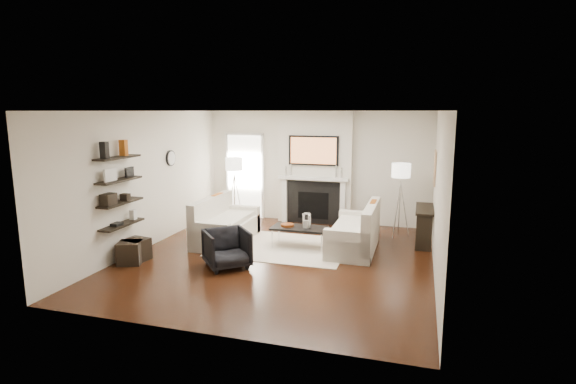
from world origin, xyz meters
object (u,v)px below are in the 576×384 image
(loveseat_right_base, at_px, (353,239))
(lamp_right_shade, at_px, (401,170))
(coffee_table, at_px, (299,228))
(loveseat_left_base, at_px, (226,232))
(lamp_left_shade, at_px, (234,164))
(armchair, at_px, (227,247))
(ottoman_near, at_px, (136,250))

(loveseat_right_base, height_order, lamp_right_shade, lamp_right_shade)
(loveseat_right_base, relative_size, coffee_table, 1.64)
(coffee_table, bearing_deg, loveseat_left_base, -179.46)
(loveseat_left_base, relative_size, lamp_right_shade, 4.50)
(loveseat_right_base, height_order, lamp_left_shade, lamp_left_shade)
(armchair, relative_size, ottoman_near, 1.84)
(loveseat_left_base, height_order, lamp_left_shade, lamp_left_shade)
(lamp_left_shade, distance_m, lamp_right_shade, 3.90)
(coffee_table, xyz_separation_m, armchair, (-0.91, -1.46, -0.03))
(loveseat_left_base, bearing_deg, loveseat_right_base, 3.84)
(lamp_right_shade, bearing_deg, armchair, -133.76)
(loveseat_right_base, bearing_deg, loveseat_left_base, -176.16)
(loveseat_left_base, relative_size, loveseat_right_base, 1.00)
(loveseat_left_base, xyz_separation_m, armchair, (0.67, -1.45, 0.16))
(coffee_table, height_order, ottoman_near, coffee_table)
(coffee_table, distance_m, armchair, 1.73)
(loveseat_left_base, xyz_separation_m, lamp_right_shade, (3.44, 1.45, 1.24))
(loveseat_right_base, bearing_deg, ottoman_near, -154.55)
(lamp_right_shade, bearing_deg, ottoman_near, -146.07)
(lamp_left_shade, relative_size, ottoman_near, 1.00)
(loveseat_right_base, height_order, coffee_table, same)
(coffee_table, bearing_deg, armchair, -121.98)
(coffee_table, relative_size, armchair, 1.50)
(loveseat_left_base, bearing_deg, ottoman_near, -124.12)
(loveseat_left_base, xyz_separation_m, ottoman_near, (-1.08, -1.59, -0.01))
(lamp_right_shade, distance_m, ottoman_near, 5.59)
(lamp_right_shade, bearing_deg, loveseat_right_base, -122.28)
(loveseat_left_base, xyz_separation_m, lamp_left_shade, (-0.46, 1.52, 1.24))
(coffee_table, xyz_separation_m, ottoman_near, (-2.66, -1.61, -0.20))
(loveseat_right_base, height_order, armchair, armchair)
(armchair, bearing_deg, coffee_table, 16.58)
(armchair, bearing_deg, loveseat_right_base, -1.93)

